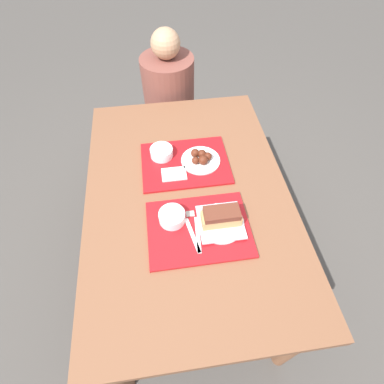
{
  "coord_description": "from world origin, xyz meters",
  "views": [
    {
      "loc": [
        -0.1,
        -0.84,
        1.87
      ],
      "look_at": [
        0.02,
        -0.03,
        0.81
      ],
      "focal_mm": 28.0,
      "sensor_mm": 36.0,
      "label": 1
    }
  ],
  "objects": [
    {
      "name": "ground_plane",
      "position": [
        0.0,
        0.0,
        0.0
      ],
      "size": [
        12.0,
        12.0,
        0.0
      ],
      "primitive_type": "plane",
      "color": "#4C4742"
    },
    {
      "name": "picnic_table",
      "position": [
        0.0,
        0.0,
        0.67
      ],
      "size": [
        0.94,
        1.41,
        0.77
      ],
      "color": "brown",
      "rests_on": "ground_plane"
    },
    {
      "name": "tray_far",
      "position": [
        0.01,
        0.18,
        0.78
      ],
      "size": [
        0.43,
        0.33,
        0.01
      ],
      "color": "#B21419",
      "rests_on": "picnic_table"
    },
    {
      "name": "plastic_knife_near",
      "position": [
        0.01,
        -0.23,
        0.79
      ],
      "size": [
        0.03,
        0.17,
        0.0
      ],
      "color": "white",
      "rests_on": "tray_near"
    },
    {
      "name": "condiment_packet",
      "position": [
        -0.01,
        -0.13,
        0.79
      ],
      "size": [
        0.04,
        0.03,
        0.01
      ],
      "color": "#A59E93",
      "rests_on": "tray_near"
    },
    {
      "name": "picnic_bench_far",
      "position": [
        0.0,
        0.93,
        0.36
      ],
      "size": [
        0.89,
        0.28,
        0.42
      ],
      "color": "brown",
      "rests_on": "ground_plane"
    },
    {
      "name": "plastic_fork_near",
      "position": [
        -0.01,
        -0.23,
        0.79
      ],
      "size": [
        0.05,
        0.17,
        0.0
      ],
      "color": "white",
      "rests_on": "tray_near"
    },
    {
      "name": "brisket_sandwich_plate",
      "position": [
        0.11,
        -0.19,
        0.82
      ],
      "size": [
        0.2,
        0.2,
        0.09
      ],
      "color": "white",
      "rests_on": "tray_near"
    },
    {
      "name": "person_seated_across",
      "position": [
        -0.01,
        0.93,
        0.71
      ],
      "size": [
        0.34,
        0.34,
        0.68
      ],
      "color": "brown",
      "rests_on": "picnic_bench_far"
    },
    {
      "name": "wings_plate_far",
      "position": [
        0.09,
        0.18,
        0.8
      ],
      "size": [
        0.19,
        0.19,
        0.06
      ],
      "color": "white",
      "rests_on": "tray_far"
    },
    {
      "name": "napkin_far",
      "position": [
        -0.05,
        0.11,
        0.79
      ],
      "size": [
        0.12,
        0.08,
        0.01
      ],
      "color": "white",
      "rests_on": "tray_far"
    },
    {
      "name": "tray_near",
      "position": [
        0.02,
        -0.2,
        0.78
      ],
      "size": [
        0.43,
        0.33,
        0.01
      ],
      "color": "#B21419",
      "rests_on": "picnic_table"
    },
    {
      "name": "bowl_coleslaw_near",
      "position": [
        -0.09,
        -0.15,
        0.81
      ],
      "size": [
        0.11,
        0.11,
        0.05
      ],
      "color": "white",
      "rests_on": "tray_near"
    },
    {
      "name": "bowl_coleslaw_far",
      "position": [
        -0.1,
        0.25,
        0.81
      ],
      "size": [
        0.11,
        0.11,
        0.05
      ],
      "color": "white",
      "rests_on": "tray_far"
    }
  ]
}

